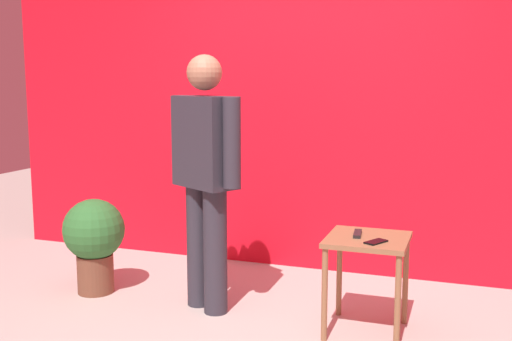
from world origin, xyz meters
The scene contains 6 objects.
back_wall_red centered at (0.00, 1.67, 1.47)m, with size 5.48×0.12×2.94m, color red.
standing_person centered at (-0.43, 0.53, 0.95)m, with size 0.63×0.43×1.69m.
side_table centered at (0.65, 0.50, 0.49)m, with size 0.48×0.48×0.60m.
cell_phone centered at (0.71, 0.39, 0.60)m, with size 0.07×0.14×0.01m, color black.
tv_remote centered at (0.58, 0.53, 0.61)m, with size 0.04×0.17×0.02m, color black.
potted_plant centered at (-1.32, 0.55, 0.41)m, with size 0.44×0.44×0.69m.
Camera 1 is at (1.20, -3.09, 1.54)m, focal length 42.90 mm.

